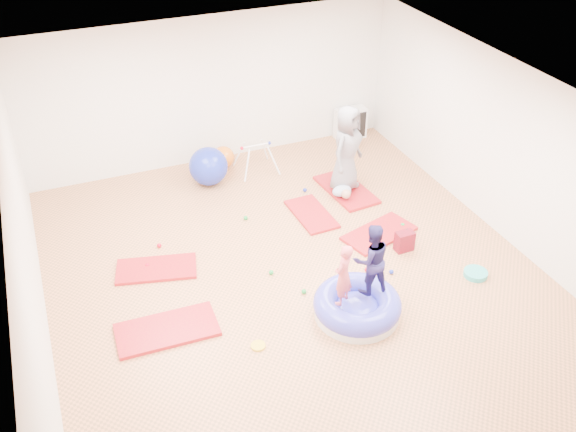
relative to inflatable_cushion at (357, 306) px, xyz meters
name	(u,v)px	position (x,y,z in m)	size (l,w,h in m)	color
room	(296,197)	(-0.46, 1.07, 1.25)	(7.01, 8.01, 2.81)	#CD814F
gym_mat_front_left	(167,330)	(-2.50, 0.67, -0.12)	(1.34, 0.67, 0.06)	#AE2C19
gym_mat_mid_left	(156,269)	(-2.33, 2.02, -0.12)	(1.19, 0.59, 0.05)	#AE2C19
gym_mat_center_back	(311,214)	(0.44, 2.49, -0.13)	(1.10, 0.55, 0.05)	#AE2C19
gym_mat_right	(379,233)	(1.22, 1.55, -0.12)	(1.21, 0.60, 0.05)	#AE2C19
gym_mat_rear_right	(346,190)	(1.34, 2.97, -0.12)	(1.30, 0.65, 0.05)	#AE2C19
inflatable_cushion	(357,306)	(0.00, 0.00, 0.00)	(1.21, 1.21, 0.38)	silver
child_pink	(344,272)	(-0.24, 0.01, 0.66)	(0.34, 0.22, 0.92)	#DD535F
child_navy	(371,257)	(0.21, 0.08, 0.73)	(0.52, 0.40, 1.06)	#231E51
adult_caregiver	(347,149)	(1.32, 3.01, 0.69)	(0.77, 0.50, 1.57)	slate
infant	(343,191)	(1.15, 2.75, 0.01)	(0.35, 0.36, 0.21)	#9AAECE
ball_pit_balls	(301,247)	(-0.12, 1.68, -0.11)	(4.20, 2.71, 0.07)	green
exercise_ball_blue	(208,166)	(-0.86, 4.17, 0.20)	(0.71, 0.71, 0.71)	#1A29A9
exercise_ball_orange	(223,157)	(-0.42, 4.67, 0.06)	(0.41, 0.41, 0.41)	orange
infant_play_gym	(256,154)	(0.09, 4.26, 0.23)	(0.73, 0.69, 0.56)	white
cube_shelf	(350,123)	(2.37, 4.86, 0.17)	(0.63, 0.31, 0.63)	white
balance_disc	(476,274)	(2.03, 0.08, -0.11)	(0.35, 0.35, 0.08)	#2FAFAB
backpack	(404,241)	(1.37, 1.04, 0.02)	(0.29, 0.18, 0.33)	#B3011C
yellow_toy	(258,346)	(-1.47, -0.06, -0.13)	(0.19, 0.19, 0.03)	gold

